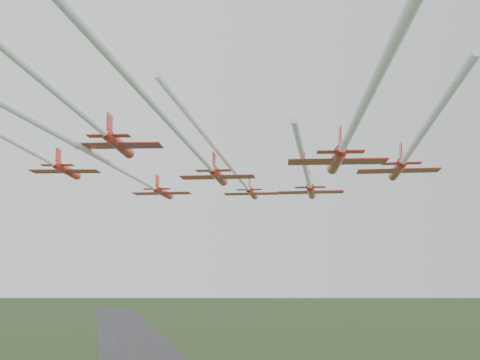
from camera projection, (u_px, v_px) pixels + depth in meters
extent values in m
cube|color=#323235|center=(144.00, 360.00, 261.89)|extent=(38.00, 900.00, 0.04)
cylinder|color=red|center=(252.00, 193.00, 104.75)|extent=(4.32, 8.91, 1.17)
cone|color=red|center=(255.00, 197.00, 110.14)|extent=(1.78, 2.21, 1.17)
cone|color=red|center=(249.00, 189.00, 99.68)|extent=(1.45, 1.58, 1.07)
ellipsoid|color=black|center=(253.00, 192.00, 106.91)|extent=(0.78, 1.11, 0.34)
cube|color=red|center=(252.00, 194.00, 103.88)|extent=(9.77, 5.93, 0.11)
cube|color=red|center=(249.00, 190.00, 100.68)|extent=(4.45, 2.71, 0.09)
cube|color=red|center=(249.00, 183.00, 101.07)|extent=(0.78, 1.84, 2.14)
cylinder|color=silver|center=(221.00, 154.00, 70.95)|extent=(20.98, 53.97, 0.64)
cylinder|color=red|center=(163.00, 193.00, 90.56)|extent=(3.89, 8.16, 1.07)
cone|color=red|center=(171.00, 197.00, 95.49)|extent=(1.62, 2.02, 1.07)
cone|color=red|center=(155.00, 188.00, 85.92)|extent=(1.32, 1.44, 0.98)
ellipsoid|color=black|center=(166.00, 192.00, 92.54)|extent=(0.71, 1.01, 0.31)
cube|color=red|center=(162.00, 193.00, 89.76)|extent=(8.94, 5.37, 0.10)
cube|color=red|center=(157.00, 189.00, 86.83)|extent=(4.07, 2.46, 0.08)
cube|color=red|center=(157.00, 182.00, 87.19)|extent=(0.70, 1.68, 1.95)
cylinder|color=silver|center=(90.00, 152.00, 60.76)|extent=(18.00, 47.31, 0.59)
cylinder|color=red|center=(311.00, 191.00, 84.43)|extent=(4.28, 8.46, 1.12)
cone|color=red|center=(312.00, 196.00, 89.56)|extent=(1.73, 2.12, 1.12)
cone|color=red|center=(310.00, 186.00, 79.60)|extent=(1.40, 1.52, 1.02)
ellipsoid|color=black|center=(311.00, 190.00, 86.48)|extent=(0.76, 1.06, 0.33)
cube|color=red|center=(311.00, 192.00, 83.59)|extent=(9.32, 5.81, 0.10)
cube|color=red|center=(310.00, 187.00, 80.54)|extent=(4.24, 2.66, 0.08)
cube|color=red|center=(310.00, 179.00, 80.92)|extent=(0.78, 1.74, 2.04)
cylinder|color=silver|center=(304.00, 162.00, 62.24)|extent=(13.42, 32.14, 0.61)
cylinder|color=red|center=(67.00, 171.00, 76.20)|extent=(3.20, 8.23, 1.07)
cone|color=red|center=(79.00, 177.00, 81.13)|extent=(1.49, 1.96, 1.07)
cone|color=red|center=(55.00, 164.00, 71.56)|extent=(1.24, 1.38, 0.97)
ellipsoid|color=black|center=(72.00, 170.00, 78.18)|extent=(0.64, 1.00, 0.31)
cube|color=red|center=(65.00, 171.00, 75.40)|extent=(8.90, 4.68, 0.10)
cube|color=red|center=(57.00, 165.00, 72.47)|extent=(4.05, 2.14, 0.08)
cube|color=red|center=(58.00, 157.00, 72.83)|extent=(0.55, 1.71, 1.94)
cylinder|color=red|center=(219.00, 176.00, 72.99)|extent=(3.96, 8.47, 1.11)
cone|color=red|center=(225.00, 183.00, 78.11)|extent=(1.66, 2.09, 1.11)
cone|color=red|center=(212.00, 169.00, 68.18)|extent=(1.36, 1.49, 1.01)
ellipsoid|color=black|center=(221.00, 176.00, 75.04)|extent=(0.73, 1.05, 0.32)
cube|color=red|center=(218.00, 177.00, 72.16)|extent=(9.27, 5.49, 0.10)
cube|color=red|center=(214.00, 171.00, 69.12)|extent=(4.22, 2.51, 0.08)
cube|color=red|center=(214.00, 161.00, 69.50)|extent=(0.71, 1.75, 2.02)
cylinder|color=silver|center=(149.00, 99.00, 40.99)|extent=(18.96, 51.28, 0.61)
cylinder|color=red|center=(397.00, 170.00, 72.20)|extent=(4.49, 9.02, 1.19)
cone|color=red|center=(392.00, 177.00, 77.67)|extent=(1.83, 2.26, 1.19)
cone|color=red|center=(403.00, 162.00, 67.06)|extent=(1.49, 1.61, 1.09)
ellipsoid|color=black|center=(395.00, 169.00, 74.39)|extent=(0.80, 1.13, 0.35)
cube|color=red|center=(398.00, 171.00, 71.31)|extent=(9.92, 6.12, 0.11)
cube|color=red|center=(401.00, 163.00, 68.06)|extent=(4.52, 2.80, 0.09)
cube|color=red|center=(401.00, 153.00, 68.46)|extent=(0.82, 1.86, 2.17)
cylinder|color=silver|center=(428.00, 124.00, 50.18)|extent=(12.80, 31.23, 0.65)
cylinder|color=red|center=(119.00, 145.00, 59.94)|extent=(3.48, 8.49, 1.10)
cone|color=red|center=(131.00, 155.00, 65.03)|extent=(1.57, 2.05, 1.10)
cone|color=red|center=(106.00, 134.00, 55.14)|extent=(1.30, 1.44, 1.00)
ellipsoid|color=black|center=(124.00, 145.00, 61.98)|extent=(0.67, 1.03, 0.32)
cube|color=red|center=(117.00, 146.00, 59.10)|extent=(9.21, 5.01, 0.10)
cube|color=red|center=(109.00, 136.00, 56.08)|extent=(4.19, 2.29, 0.08)
cube|color=red|center=(110.00, 125.00, 56.45)|extent=(0.61, 1.76, 2.01)
cylinder|color=red|center=(336.00, 161.00, 59.55)|extent=(3.88, 9.19, 1.20)
cone|color=red|center=(331.00, 170.00, 65.07)|extent=(1.72, 2.23, 1.20)
cone|color=red|center=(342.00, 150.00, 54.34)|extent=(1.43, 1.57, 1.09)
ellipsoid|color=black|center=(334.00, 160.00, 61.76)|extent=(0.74, 1.12, 0.35)
cube|color=red|center=(337.00, 162.00, 58.64)|extent=(9.99, 5.54, 0.11)
cube|color=red|center=(341.00, 152.00, 55.36)|extent=(4.54, 2.54, 0.09)
cube|color=red|center=(340.00, 140.00, 55.77)|extent=(0.68, 1.90, 2.18)
cylinder|color=silver|center=(369.00, 95.00, 37.68)|extent=(10.27, 31.34, 0.65)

